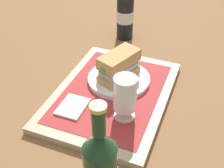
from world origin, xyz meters
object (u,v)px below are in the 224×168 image
Objects in this scene: beer_glass at (125,97)px; sandwich at (117,66)px; plate at (118,79)px; second_bottle at (125,13)px.

sandwich is at bearing -152.35° from beer_glass.
plate is at bearing -180.00° from sandwich.
plate is 1.32× the size of sandwich.
second_bottle is (-0.31, -0.08, 0.08)m from plate.
sandwich is at bearing -21.02° from plate.
second_bottle is at bearing -164.55° from plate.
plate is 0.05m from sandwich.
second_bottle reaches higher than beer_glass.
second_bottle is (-0.45, -0.16, 0.02)m from beer_glass.
plate is 0.33m from second_bottle.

